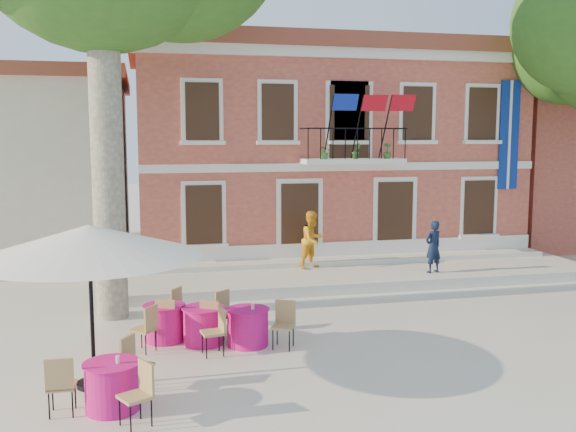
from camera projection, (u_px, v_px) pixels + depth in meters
The scene contains 11 objects.
ground at pixel (346, 326), 14.51m from camera, with size 90.00×90.00×0.00m, color beige.
main_building at pixel (315, 149), 24.14m from camera, with size 13.50×9.59×7.50m.
neighbor_east at pixel (575, 160), 27.85m from camera, with size 9.40×9.40×6.40m.
terrace at pixel (364, 275), 19.19m from camera, with size 14.00×3.40×0.30m, color silver.
patio_umbrella at pixel (89, 242), 10.73m from camera, with size 3.77×3.77×2.80m.
pedestrian_navy at pixel (433, 247), 18.68m from camera, with size 0.56×0.37×1.53m, color black.
pedestrian_orange at pixel (313, 240), 19.32m from camera, with size 0.85×0.66×1.74m, color orange.
cafe_table_0 at pixel (165, 321), 13.43m from camera, with size 1.46×1.80×0.95m.
cafe_table_1 at pixel (248, 325), 13.13m from camera, with size 1.90×1.24×0.95m.
cafe_table_2 at pixel (112, 384), 10.02m from camera, with size 1.65×1.87×0.95m.
cafe_table_3 at pixel (203, 323), 13.24m from camera, with size 1.85×1.74×0.95m.
Camera 1 is at (-4.42, -13.44, 4.28)m, focal length 40.00 mm.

